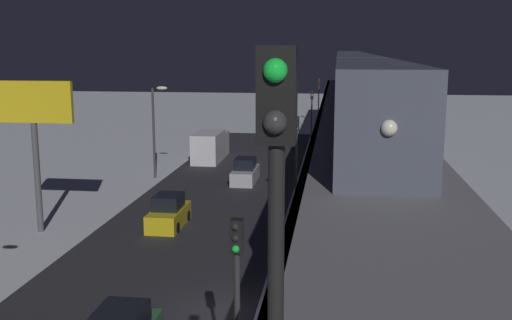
# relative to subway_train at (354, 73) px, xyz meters

# --- Properties ---
(ground_plane) EXTENTS (240.00, 240.00, 0.00)m
(ground_plane) POSITION_rel_subway_train_xyz_m (5.99, 30.30, -8.58)
(ground_plane) COLOR silver
(avenue_asphalt) EXTENTS (11.00, 104.98, 0.01)m
(avenue_asphalt) POSITION_rel_subway_train_xyz_m (10.00, 30.30, -8.58)
(avenue_asphalt) COLOR #28282D
(avenue_asphalt) RESTS_ON ground_plane
(elevated_railway) EXTENTS (5.00, 104.98, 6.81)m
(elevated_railway) POSITION_rel_subway_train_xyz_m (0.09, 30.30, -2.72)
(elevated_railway) COLOR slate
(elevated_railway) RESTS_ON ground_plane
(subway_train) EXTENTS (2.94, 74.07, 3.40)m
(subway_train) POSITION_rel_subway_train_xyz_m (0.00, 0.00, 0.00)
(subway_train) COLOR #4C5160
(subway_train) RESTS_ON elevated_railway
(rail_signal) EXTENTS (0.36, 0.41, 4.00)m
(rail_signal) POSITION_rel_subway_train_xyz_m (1.95, 47.68, 0.95)
(rail_signal) COLOR black
(rail_signal) RESTS_ON elevated_railway
(sedan_yellow) EXTENTS (1.91, 4.22, 1.97)m
(sedan_yellow) POSITION_rel_subway_train_xyz_m (11.40, 18.56, -7.80)
(sedan_yellow) COLOR gold
(sedan_yellow) RESTS_ON ground_plane
(sedan_silver) EXTENTS (1.80, 4.50, 1.97)m
(sedan_silver) POSITION_rel_subway_train_xyz_m (8.60, 5.79, -7.79)
(sedan_silver) COLOR #B2B2B7
(sedan_silver) RESTS_ON ground_plane
(box_truck) EXTENTS (2.40, 7.40, 2.80)m
(box_truck) POSITION_rel_subway_train_xyz_m (13.40, -3.53, -7.24)
(box_truck) COLOR silver
(box_truck) RESTS_ON ground_plane
(traffic_light_near) EXTENTS (0.32, 0.44, 6.40)m
(traffic_light_near) POSITION_rel_subway_train_xyz_m (3.90, 38.31, -4.39)
(traffic_light_near) COLOR #2D2D2D
(traffic_light_near) RESTS_ON ground_plane
(traffic_light_mid) EXTENTS (0.32, 0.44, 6.40)m
(traffic_light_mid) POSITION_rel_subway_train_xyz_m (3.90, 14.61, -4.39)
(traffic_light_mid) COLOR #2D2D2D
(traffic_light_mid) RESTS_ON ground_plane
(traffic_light_far) EXTENTS (0.32, 0.44, 6.40)m
(traffic_light_far) POSITION_rel_subway_train_xyz_m (3.90, -9.08, -4.39)
(traffic_light_far) COLOR #2D2D2D
(traffic_light_far) RESTS_ON ground_plane
(traffic_light_distant) EXTENTS (0.32, 0.44, 6.40)m
(traffic_light_distant) POSITION_rel_subway_train_xyz_m (3.90, -32.77, -4.39)
(traffic_light_distant) COLOR #2D2D2D
(traffic_light_distant) RESTS_ON ground_plane
(commercial_billboard) EXTENTS (4.80, 0.36, 8.90)m
(commercial_billboard) POSITION_rel_subway_train_xyz_m (18.66, 20.61, -1.76)
(commercial_billboard) COLOR #4C4C51
(commercial_billboard) RESTS_ON ground_plane
(street_lamp_far) EXTENTS (1.35, 0.44, 7.65)m
(street_lamp_far) POSITION_rel_subway_train_xyz_m (16.07, 5.30, -3.77)
(street_lamp_far) COLOR #38383D
(street_lamp_far) RESTS_ON ground_plane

